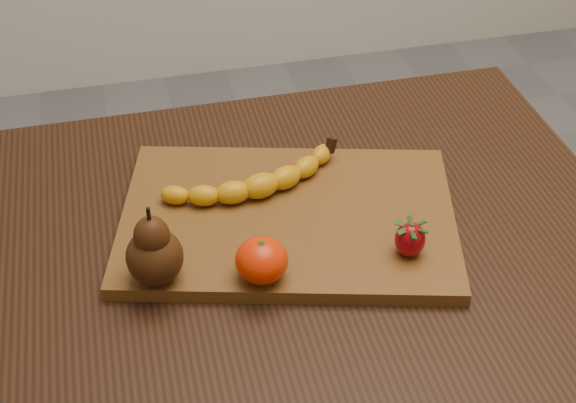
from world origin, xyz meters
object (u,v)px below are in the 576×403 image
object	(u,v)px
table	(266,290)
cutting_board	(288,218)
pear	(153,245)
mandarin	(262,260)

from	to	relation	value
table	cutting_board	world-z (taller)	cutting_board
table	cutting_board	size ratio (longest dim) A/B	2.22
table	pear	world-z (taller)	pear
mandarin	table	bearing A→B (deg)	75.68
pear	mandarin	bearing A→B (deg)	-12.85
cutting_board	pear	world-z (taller)	pear
cutting_board	pear	xyz separation A→B (m)	(-0.19, -0.08, 0.06)
table	pear	xyz separation A→B (m)	(-0.15, -0.06, 0.17)
cutting_board	mandarin	bearing A→B (deg)	-103.47
cutting_board	mandarin	xyz separation A→B (m)	(-0.06, -0.11, 0.04)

